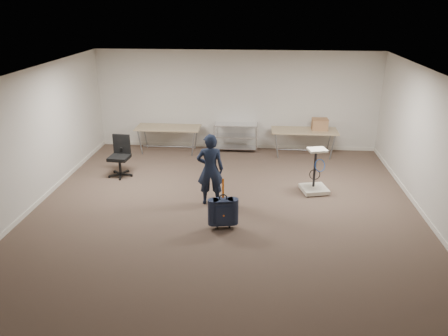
{
  "coord_description": "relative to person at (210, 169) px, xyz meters",
  "views": [
    {
      "loc": [
        0.63,
        -7.74,
        4.08
      ],
      "look_at": [
        -0.02,
        0.3,
        0.96
      ],
      "focal_mm": 35.0,
      "sensor_mm": 36.0,
      "label": 1
    }
  ],
  "objects": [
    {
      "name": "cardboard_box",
      "position": [
        2.65,
        3.34,
        0.12
      ],
      "size": [
        0.43,
        0.33,
        0.32
      ],
      "primitive_type": "cube",
      "rotation": [
        0.0,
        0.0,
        0.02
      ],
      "color": "olive",
      "rests_on": "folding_table_right"
    },
    {
      "name": "person",
      "position": [
        0.0,
        0.0,
        0.0
      ],
      "size": [
        0.6,
        0.42,
        1.55
      ],
      "primitive_type": "imported",
      "rotation": [
        0.0,
        0.0,
        3.24
      ],
      "color": "black",
      "rests_on": "ground"
    },
    {
      "name": "folding_table_left",
      "position": [
        -1.56,
        3.28,
        -0.1
      ],
      "size": [
        1.8,
        0.75,
        0.73
      ],
      "color": "#8E7557",
      "rests_on": "ground"
    },
    {
      "name": "ground",
      "position": [
        0.34,
        -0.67,
        -0.77
      ],
      "size": [
        9.0,
        9.0,
        0.0
      ],
      "primitive_type": "plane",
      "color": "#45352A",
      "rests_on": "ground"
    },
    {
      "name": "office_chair",
      "position": [
        -2.39,
        1.4,
        -0.47
      ],
      "size": [
        0.61,
        0.61,
        1.01
      ],
      "color": "black",
      "rests_on": "ground"
    },
    {
      "name": "folding_table_right",
      "position": [
        2.24,
        3.28,
        -0.1
      ],
      "size": [
        1.8,
        0.75,
        0.73
      ],
      "color": "#8E7557",
      "rests_on": "ground"
    },
    {
      "name": "suitcase",
      "position": [
        0.36,
        -1.08,
        -0.43
      ],
      "size": [
        0.4,
        0.28,
        1.02
      ],
      "color": "black",
      "rests_on": "ground"
    },
    {
      "name": "equipment_cart",
      "position": [
        2.28,
        0.77,
        -0.5
      ],
      "size": [
        0.68,
        0.68,
        1.03
      ],
      "color": "beige",
      "rests_on": "ground"
    },
    {
      "name": "wire_shelf",
      "position": [
        0.34,
        3.53,
        -0.33
      ],
      "size": [
        1.22,
        0.47,
        0.8
      ],
      "color": "silver",
      "rests_on": "ground"
    },
    {
      "name": "room_shell",
      "position": [
        0.34,
        0.71,
        -0.72
      ],
      "size": [
        8.0,
        9.0,
        9.0
      ],
      "color": "beige",
      "rests_on": "ground"
    }
  ]
}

